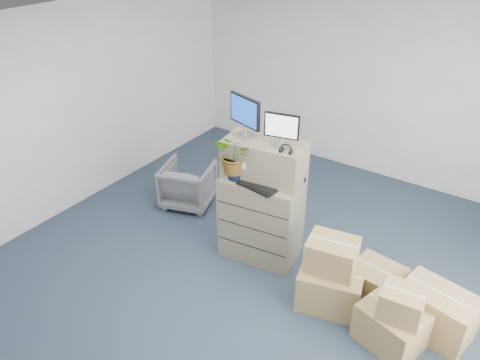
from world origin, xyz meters
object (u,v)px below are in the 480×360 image
Objects in this scene: monitor_left at (245,114)px; monitor_right at (282,128)px; filing_cabinet_lower at (261,217)px; potted_plant at (235,159)px; office_chair at (188,183)px; keyboard at (256,185)px; water_bottle at (274,169)px.

monitor_left reaches higher than monitor_right.
monitor_left is (-0.27, 0.04, 1.26)m from filing_cabinet_lower.
potted_plant reaches higher than office_chair.
keyboard is (0.30, -0.22, -0.71)m from monitor_left.
office_chair is (-1.68, 0.33, -1.40)m from monitor_right.
monitor_right is 0.72m from keyboard.
office_chair is (-1.20, 0.33, -1.45)m from monitor_left.
potted_plant reaches higher than water_bottle.
monitor_left reaches higher than filing_cabinet_lower.
potted_plant is at bearing -172.04° from keyboard.
potted_plant is (-0.28, -0.00, 0.25)m from keyboard.
monitor_right reaches higher than potted_plant.
potted_plant is (0.02, -0.22, -0.46)m from monitor_left.
water_bottle reaches higher than keyboard.
filing_cabinet_lower is at bearing 107.12° from keyboard.
potted_plant is (-0.25, -0.18, 0.80)m from filing_cabinet_lower.
office_chair is at bearing 156.14° from monitor_right.
monitor_right reaches higher than water_bottle.
potted_plant is at bearing 137.34° from office_chair.
water_bottle is 0.46m from potted_plant.
monitor_left is 1.23× the size of monitor_right.
monitor_right is at bearing 3.10° from filing_cabinet_lower.
water_bottle is at bearing 25.02° from monitor_left.
filing_cabinet_lower is 1.53m from office_chair.
monitor_right reaches higher than filing_cabinet_lower.
keyboard is at bearing -140.98° from monitor_right.
water_bottle reaches higher than office_chair.
keyboard is (0.03, -0.17, 0.55)m from filing_cabinet_lower.
monitor_left is 0.70m from water_bottle.
monitor_right is at bearing 25.73° from potted_plant.
filing_cabinet_lower is 0.86m from potted_plant.
filing_cabinet_lower is 2.09× the size of keyboard.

